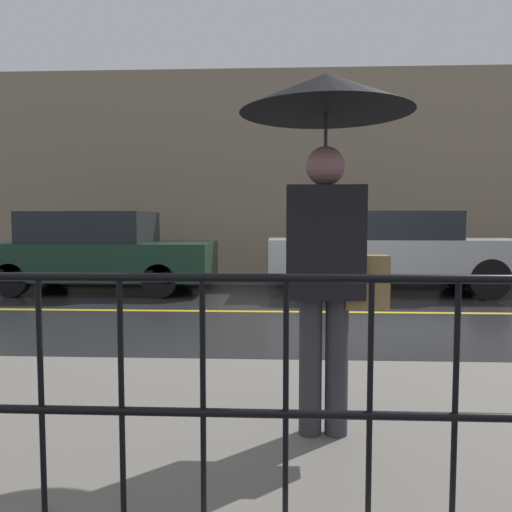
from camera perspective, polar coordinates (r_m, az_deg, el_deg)
name	(u,v)px	position (r m, az deg, el deg)	size (l,w,h in m)	color
ground_plane	(337,312)	(7.56, 9.21, -6.37)	(80.00, 80.00, 0.00)	#262628
sidewalk_near	(419,432)	(3.39, 18.16, -18.56)	(28.00, 2.62, 0.14)	slate
sidewalk_far	(317,277)	(11.46, 6.95, -2.45)	(28.00, 1.79, 0.14)	slate
lane_marking	(337,312)	(7.56, 9.21, -6.34)	(25.20, 0.12, 0.01)	gold
building_storefront	(314,174)	(12.48, 6.69, 9.32)	(28.00, 0.30, 5.03)	gray
railing_foreground	(499,372)	(2.21, 26.06, -11.80)	(12.00, 0.04, 1.01)	black
pedestrian	(327,158)	(2.83, 8.08, 10.98)	(0.96, 0.96, 2.03)	#333338
car_dark_green	(99,252)	(10.09, -17.55, 0.49)	(4.31, 1.83, 1.53)	#193828
car_silver	(392,251)	(9.70, 15.23, 0.56)	(4.69, 1.71, 1.53)	#B2B5BA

